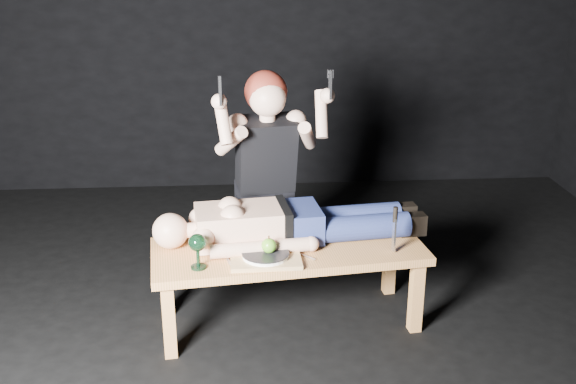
% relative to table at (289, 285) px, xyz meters
% --- Properties ---
extents(ground, '(5.00, 5.00, 0.00)m').
position_rel_table_xyz_m(ground, '(0.02, -0.20, -0.23)').
color(ground, black).
rests_on(ground, ground).
extents(back_wall, '(5.00, 0.00, 5.00)m').
position_rel_table_xyz_m(back_wall, '(0.02, 2.30, 1.27)').
color(back_wall, black).
rests_on(back_wall, ground).
extents(table, '(1.51, 0.71, 0.45)m').
position_rel_table_xyz_m(table, '(0.00, 0.00, 0.00)').
color(table, '#C88049').
rests_on(table, ground).
extents(lying_man, '(1.39, 0.57, 0.24)m').
position_rel_table_xyz_m(lying_man, '(0.03, 0.12, 0.35)').
color(lying_man, '#D2A689').
rests_on(lying_man, table).
extents(kneeling_woman, '(0.86, 0.93, 1.36)m').
position_rel_table_xyz_m(kneeling_woman, '(-0.11, 0.56, 0.45)').
color(kneeling_woman, black).
rests_on(kneeling_woman, ground).
extents(serving_tray, '(0.37, 0.27, 0.02)m').
position_rel_table_xyz_m(serving_tray, '(-0.13, -0.15, 0.24)').
color(serving_tray, tan).
rests_on(serving_tray, table).
extents(plate, '(0.24, 0.24, 0.02)m').
position_rel_table_xyz_m(plate, '(-0.13, -0.15, 0.26)').
color(plate, white).
rests_on(plate, serving_tray).
extents(apple, '(0.08, 0.08, 0.08)m').
position_rel_table_xyz_m(apple, '(-0.11, -0.14, 0.30)').
color(apple, '#4B951B').
rests_on(apple, plate).
extents(goblet, '(0.10, 0.10, 0.18)m').
position_rel_table_xyz_m(goblet, '(-0.47, -0.21, 0.32)').
color(goblet, black).
rests_on(goblet, table).
extents(fork_flat, '(0.06, 0.15, 0.01)m').
position_rel_table_xyz_m(fork_flat, '(-0.30, -0.20, 0.23)').
color(fork_flat, '#B2B2B7').
rests_on(fork_flat, table).
extents(knife_flat, '(0.02, 0.15, 0.01)m').
position_rel_table_xyz_m(knife_flat, '(0.04, -0.14, 0.23)').
color(knife_flat, '#B2B2B7').
rests_on(knife_flat, table).
extents(spoon_flat, '(0.12, 0.12, 0.01)m').
position_rel_table_xyz_m(spoon_flat, '(0.07, -0.11, 0.23)').
color(spoon_flat, '#B2B2B7').
rests_on(spoon_flat, table).
extents(carving_knife, '(0.04, 0.04, 0.26)m').
position_rel_table_xyz_m(carving_knife, '(0.55, -0.09, 0.35)').
color(carving_knife, '#B2B2B7').
rests_on(carving_knife, table).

